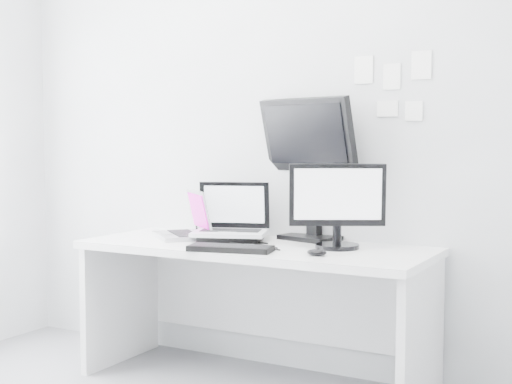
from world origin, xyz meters
TOP-DOWN VIEW (x-y plane):
  - back_wall at (0.00, 1.60)m, footprint 3.60×0.00m
  - desk at (0.00, 1.25)m, footprint 1.80×0.70m
  - macbook at (-0.48, 1.29)m, footprint 0.45×0.45m
  - speaker at (-0.44, 1.50)m, footprint 0.11×0.11m
  - dell_laptop at (-0.18, 1.30)m, footprint 0.46×0.41m
  - rear_monitor at (0.18, 1.54)m, footprint 0.60×0.34m
  - samsung_monitor at (0.42, 1.33)m, footprint 0.52×0.41m
  - keyboard at (0.01, 1.00)m, footprint 0.42×0.23m
  - mouse at (0.43, 1.07)m, footprint 0.10×0.07m
  - wall_note_0 at (0.45, 1.59)m, footprint 0.10×0.00m
  - wall_note_1 at (0.60, 1.59)m, footprint 0.09×0.00m
  - wall_note_2 at (0.75, 1.59)m, footprint 0.10×0.00m
  - wall_note_3 at (0.58, 1.59)m, footprint 0.11×0.00m
  - wall_note_4 at (0.72, 1.59)m, footprint 0.09×0.00m

SIDE VIEW (x-z plane):
  - desk at x=0.00m, z-range 0.00..0.73m
  - keyboard at x=0.01m, z-range 0.73..0.76m
  - mouse at x=0.43m, z-range 0.73..0.76m
  - speaker at x=-0.44m, z-range 0.73..0.93m
  - macbook at x=-0.48m, z-range 0.73..1.00m
  - dell_laptop at x=-0.18m, z-range 0.73..1.05m
  - samsung_monitor at x=0.42m, z-range 0.73..1.16m
  - rear_monitor at x=0.18m, z-range 0.73..1.50m
  - back_wall at x=0.00m, z-range -0.45..3.15m
  - wall_note_4 at x=0.72m, z-range 1.36..1.45m
  - wall_note_3 at x=0.58m, z-range 1.38..1.46m
  - wall_note_1 at x=0.60m, z-range 1.52..1.65m
  - wall_note_0 at x=0.45m, z-range 1.55..1.69m
  - wall_note_2 at x=0.75m, z-range 1.56..1.70m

